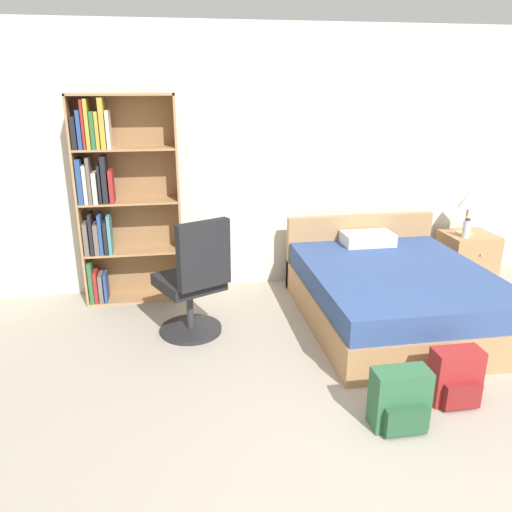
% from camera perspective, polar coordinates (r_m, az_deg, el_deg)
% --- Properties ---
extents(ground_plane, '(14.00, 14.00, 0.00)m').
position_cam_1_polar(ground_plane, '(2.94, 18.73, -25.99)').
color(ground_plane, '#A39989').
extents(wall_back, '(9.00, 0.06, 2.60)m').
position_cam_1_polar(wall_back, '(5.19, 3.56, 10.86)').
color(wall_back, silver).
rests_on(wall_back, ground_plane).
extents(bookshelf, '(0.93, 0.31, 1.96)m').
position_cam_1_polar(bookshelf, '(4.88, -15.89, 6.43)').
color(bookshelf, '#AD7F51').
rests_on(bookshelf, ground_plane).
extents(bed, '(1.55, 1.92, 0.76)m').
position_cam_1_polar(bed, '(4.67, 15.27, -3.95)').
color(bed, '#AD7F51').
rests_on(bed, ground_plane).
extents(office_chair, '(0.66, 0.70, 1.05)m').
position_cam_1_polar(office_chair, '(4.15, -7.08, -3.19)').
color(office_chair, '#232326').
rests_on(office_chair, ground_plane).
extents(nightstand, '(0.51, 0.50, 0.52)m').
position_cam_1_polar(nightstand, '(5.88, 22.91, -0.08)').
color(nightstand, '#AD7F51').
rests_on(nightstand, ground_plane).
extents(table_lamp, '(0.22, 0.22, 0.48)m').
position_cam_1_polar(table_lamp, '(5.69, 23.16, 5.80)').
color(table_lamp, tan).
rests_on(table_lamp, nightstand).
extents(water_bottle, '(0.08, 0.08, 0.20)m').
position_cam_1_polar(water_bottle, '(5.62, 22.93, 2.90)').
color(water_bottle, silver).
rests_on(water_bottle, nightstand).
extents(backpack_red, '(0.33, 0.22, 0.39)m').
position_cam_1_polar(backpack_red, '(3.66, 21.86, -12.79)').
color(backpack_red, maroon).
rests_on(backpack_red, ground_plane).
extents(backpack_green, '(0.35, 0.23, 0.39)m').
position_cam_1_polar(backpack_green, '(3.33, 16.15, -15.55)').
color(backpack_green, '#2D603D').
rests_on(backpack_green, ground_plane).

